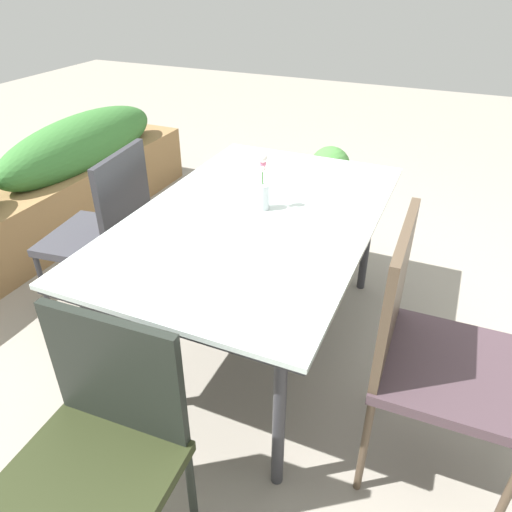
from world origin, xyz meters
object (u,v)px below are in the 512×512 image
at_px(chair_near_left, 430,346).
at_px(planter_box, 6,212).
at_px(flower_vase, 263,188).
at_px(dining_table, 256,224).
at_px(chair_far_side, 106,227).
at_px(chair_end_left, 96,450).
at_px(potted_plant, 329,177).

distance_m(chair_near_left, planter_box, 2.56).
distance_m(flower_vase, planter_box, 1.78).
xyz_separation_m(dining_table, chair_far_side, (-0.05, 0.81, -0.17)).
bearing_deg(flower_vase, chair_near_left, -117.84).
bearing_deg(chair_end_left, planter_box, -37.72).
distance_m(dining_table, chair_end_left, 1.13).
bearing_deg(potted_plant, flower_vase, -175.88).
height_order(flower_vase, potted_plant, flower_vase).
distance_m(chair_near_left, chair_far_side, 1.64).
relative_size(chair_near_left, planter_box, 0.29).
height_order(dining_table, potted_plant, dining_table).
height_order(dining_table, chair_far_side, chair_far_side).
relative_size(chair_near_left, chair_end_left, 1.12).
xyz_separation_m(flower_vase, potted_plant, (1.58, 0.11, -0.57)).
xyz_separation_m(chair_end_left, potted_plant, (2.75, 0.11, -0.25)).
relative_size(chair_near_left, flower_vase, 3.78).
xyz_separation_m(dining_table, chair_end_left, (-1.11, 0.00, -0.18)).
height_order(dining_table, flower_vase, flower_vase).
bearing_deg(chair_near_left, dining_table, -115.21).
bearing_deg(flower_vase, planter_box, 89.15).
relative_size(planter_box, potted_plant, 6.83).
bearing_deg(dining_table, chair_end_left, 179.82).
height_order(chair_near_left, chair_end_left, chair_near_left).
height_order(chair_near_left, flower_vase, flower_vase).
xyz_separation_m(chair_end_left, planter_box, (1.20, 1.70, -0.15)).
height_order(chair_end_left, planter_box, chair_end_left).
relative_size(chair_near_left, potted_plant, 1.99).
bearing_deg(dining_table, planter_box, 87.13).
xyz_separation_m(chair_far_side, potted_plant, (1.69, -0.70, -0.26)).
height_order(dining_table, planter_box, planter_box).
height_order(chair_near_left, chair_far_side, chair_near_left).
height_order(chair_end_left, chair_far_side, chair_far_side).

